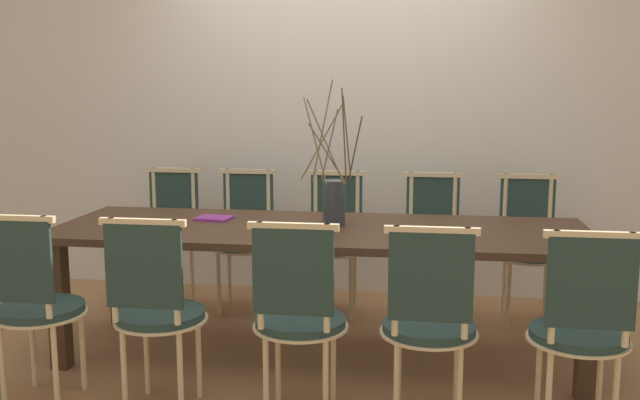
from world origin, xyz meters
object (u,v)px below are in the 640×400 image
at_px(chair_near_center, 299,313).
at_px(vase_centerpiece, 334,199).
at_px(chair_far_center, 334,237).
at_px(book_stack, 214,218).
at_px(dining_table, 320,242).

distance_m(chair_near_center, vase_centerpiece, 0.93).
bearing_deg(chair_far_center, vase_centerpiece, 97.03).
bearing_deg(chair_far_center, book_stack, 47.01).
bearing_deg(vase_centerpiece, book_stack, 173.73).
xyz_separation_m(chair_far_center, book_stack, (-0.61, -0.66, 0.23)).
xyz_separation_m(dining_table, book_stack, (-0.64, 0.14, 0.09)).
relative_size(vase_centerpiece, book_stack, 3.75).
relative_size(chair_near_center, vase_centerpiece, 1.17).
distance_m(chair_near_center, book_stack, 1.16).
distance_m(vase_centerpiece, book_stack, 0.72).
relative_size(chair_near_center, book_stack, 4.40).
height_order(dining_table, vase_centerpiece, vase_centerpiece).
xyz_separation_m(dining_table, chair_near_center, (0.02, -0.79, -0.14)).
xyz_separation_m(chair_near_center, book_stack, (-0.66, 0.93, 0.23)).
bearing_deg(dining_table, book_stack, 167.92).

